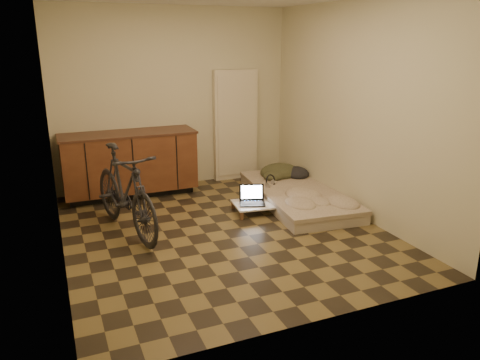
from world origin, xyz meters
name	(u,v)px	position (x,y,z in m)	size (l,w,h in m)	color
room_shell	(222,120)	(0.00, 0.00, 1.30)	(3.50, 4.00, 2.60)	brown
cabinets	(130,164)	(-0.75, 1.70, 0.47)	(1.84, 0.62, 0.91)	black
appliance_panel	(235,125)	(0.95, 1.94, 0.85)	(0.70, 0.10, 1.70)	beige
bicycle	(125,187)	(-1.03, 0.37, 0.55)	(0.50, 1.70, 1.10)	black
futon	(297,195)	(1.30, 0.55, 0.09)	(1.21, 2.20, 0.18)	#B0A18D
clothing_pile	(284,167)	(1.44, 1.21, 0.31)	(0.63, 0.53, 0.25)	#353720
headphones	(271,181)	(1.03, 0.84, 0.25)	(0.21, 0.20, 0.14)	black
lap_desk	(262,204)	(0.69, 0.39, 0.11)	(0.77, 0.55, 0.12)	brown
laptop	(252,199)	(0.57, 0.44, 0.17)	(0.40, 0.38, 0.22)	black
mouse	(276,200)	(0.89, 0.38, 0.14)	(0.07, 0.11, 0.04)	silver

